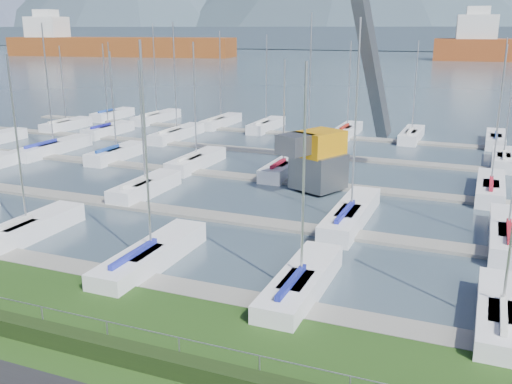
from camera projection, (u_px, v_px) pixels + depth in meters
The scene contains 8 objects.
water at pixel (467, 56), 252.20m from camera, with size 800.00×540.00×0.20m, color #3F4F5C.
hedge at pixel (125, 353), 20.23m from camera, with size 80.00×0.70×0.70m, color black.
fence at pixel (130, 327), 20.35m from camera, with size 0.04×0.04×80.00m, color #93959B.
foothill at pixel (474, 38), 312.72m from camera, with size 900.00×80.00×12.00m, color #404F5D.
docks at pixel (324, 185), 43.88m from camera, with size 90.00×41.60×0.25m.
crane at pixel (331, 114), 42.24m from camera, with size 6.25×13.47×22.35m.
cargo_ship_west at pixel (111, 47), 243.56m from camera, with size 99.10×33.75×21.50m.
sailboat_fleet at pixel (293, 108), 45.54m from camera, with size 75.74×49.90×13.41m.
Camera 1 is at (11.04, -15.17, 11.47)m, focal length 40.00 mm.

